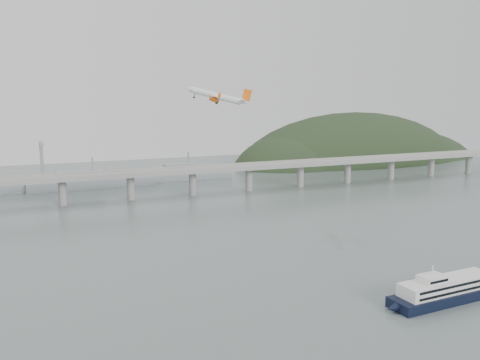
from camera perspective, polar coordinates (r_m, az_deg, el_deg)
name	(u,v)px	position (r m, az deg, el deg)	size (l,w,h in m)	color
ground	(289,279)	(228.76, 5.51, -11.05)	(900.00, 900.00, 0.00)	#566361
bridge	(167,175)	(405.78, -8.20, 0.54)	(800.00, 22.00, 23.90)	gray
headland	(362,175)	(656.29, 13.56, 0.50)	(365.00, 155.00, 156.00)	black
ferry	(446,290)	(219.97, 22.15, -11.40)	(83.79, 16.59, 15.80)	black
airliner	(218,96)	(280.30, -2.49, 9.35)	(34.33, 32.35, 11.69)	white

